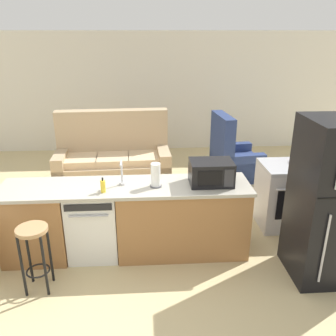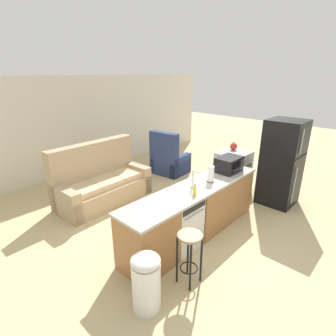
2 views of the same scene
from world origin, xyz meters
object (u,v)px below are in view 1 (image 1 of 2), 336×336
(bar_stool, at_px, (34,245))
(couch, at_px, (113,160))
(paper_towel_roll, at_px, (156,175))
(soap_bottle, at_px, (103,186))
(refrigerator, at_px, (331,202))
(stove_range, at_px, (287,195))
(armchair, at_px, (231,159))
(kettle, at_px, (300,155))
(dishwasher, at_px, (94,223))
(microwave, at_px, (211,173))

(bar_stool, distance_m, couch, 2.99)
(paper_towel_roll, xyz_separation_m, couch, (-0.70, 2.34, -0.64))
(soap_bottle, bearing_deg, refrigerator, -9.00)
(stove_range, bearing_deg, refrigerator, -90.01)
(refrigerator, relative_size, couch, 0.88)
(bar_stool, relative_size, armchair, 0.62)
(paper_towel_roll, bearing_deg, couch, 106.64)
(couch, bearing_deg, soap_bottle, -87.47)
(couch, bearing_deg, kettle, -30.89)
(paper_towel_roll, height_order, bar_stool, paper_towel_roll)
(dishwasher, relative_size, soap_bottle, 4.77)
(kettle, xyz_separation_m, bar_stool, (-3.29, -1.30, -0.45))
(soap_bottle, relative_size, couch, 0.09)
(paper_towel_roll, relative_size, bar_stool, 0.38)
(paper_towel_roll, distance_m, couch, 2.53)
(stove_range, bearing_deg, couch, 145.43)
(dishwasher, xyz_separation_m, kettle, (2.77, 0.68, 0.56))
(microwave, bearing_deg, kettle, 26.54)
(dishwasher, relative_size, kettle, 4.10)
(paper_towel_roll, bearing_deg, stove_range, 17.75)
(dishwasher, distance_m, paper_towel_roll, 0.98)
(couch, height_order, armchair, couch)
(microwave, distance_m, soap_bottle, 1.26)
(soap_bottle, bearing_deg, paper_towel_roll, 11.59)
(dishwasher, distance_m, armchair, 3.23)
(paper_towel_roll, distance_m, soap_bottle, 0.61)
(microwave, bearing_deg, bar_stool, -162.02)
(kettle, bearing_deg, soap_bottle, -162.08)
(dishwasher, height_order, paper_towel_roll, paper_towel_roll)
(couch, bearing_deg, bar_stool, -101.04)
(bar_stool, bearing_deg, kettle, 21.65)
(armchair, bearing_deg, kettle, -72.17)
(refrigerator, height_order, couch, refrigerator)
(microwave, distance_m, couch, 2.75)
(stove_range, relative_size, couch, 0.44)
(refrigerator, distance_m, couch, 3.86)
(dishwasher, bearing_deg, armchair, 46.20)
(soap_bottle, bearing_deg, stove_range, 16.29)
(microwave, height_order, bar_stool, microwave)
(kettle, distance_m, armchair, 1.85)
(dishwasher, xyz_separation_m, paper_towel_roll, (0.75, -0.04, 0.62))
(bar_stool, bearing_deg, dishwasher, 50.41)
(dishwasher, xyz_separation_m, microwave, (1.41, -0.00, 0.62))
(refrigerator, relative_size, soap_bottle, 10.18)
(refrigerator, xyz_separation_m, bar_stool, (-3.12, -0.08, -0.36))
(kettle, bearing_deg, paper_towel_roll, -160.30)
(dishwasher, relative_size, microwave, 1.68)
(kettle, relative_size, bar_stool, 0.28)
(soap_bottle, bearing_deg, dishwasher, 134.86)
(kettle, distance_m, couch, 3.22)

